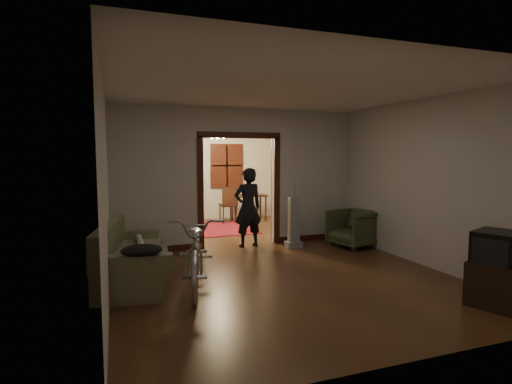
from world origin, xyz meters
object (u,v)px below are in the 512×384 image
sofa (135,253)px  armchair (353,228)px  person (248,208)px  bicycle (197,250)px  desk (248,208)px  locker (153,188)px

sofa → armchair: size_ratio=2.32×
person → bicycle: bearing=49.1°
bicycle → armchair: size_ratio=2.42×
sofa → person: size_ratio=1.20×
armchair → desk: bearing=-178.5°
bicycle → desk: (2.47, 5.12, -0.16)m
locker → desk: (2.56, -0.43, -0.61)m
person → locker: (-1.55, 3.44, 0.18)m
locker → desk: locker is taller
armchair → locker: bearing=-152.9°
desk → sofa: bearing=-144.3°
sofa → locker: locker is taller
sofa → desk: bearing=63.8°
person → desk: person is taller
desk → person: bearing=-127.3°
bicycle → locker: (-0.09, 5.55, 0.45)m
sofa → armchair: bearing=21.1°
sofa → desk: size_ratio=1.94×
bicycle → armchair: (3.48, 1.40, -0.15)m
person → locker: size_ratio=0.82×
bicycle → armchair: 3.75m
sofa → armchair: (4.30, 0.89, -0.06)m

